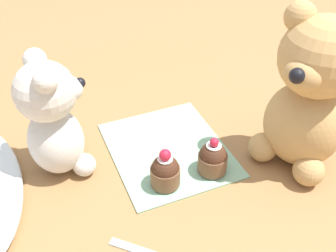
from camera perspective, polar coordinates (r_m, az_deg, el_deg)
ground_plane at (r=0.72m, az=-0.00°, el=-3.51°), size 4.00×4.00×0.00m
knitted_placemat at (r=0.72m, az=-0.00°, el=-3.33°), size 0.24×0.20×0.01m
teddy_bear_cream at (r=0.65m, az=-16.33°, el=1.02°), size 0.11×0.11×0.21m
teddy_bear_tan at (r=0.66m, az=19.86°, el=4.19°), size 0.17×0.16×0.27m
cupcake_near_cream_bear at (r=0.63m, az=-0.41°, el=-6.57°), size 0.05×0.05×0.07m
cupcake_near_tan_bear at (r=0.66m, az=6.51°, el=-4.66°), size 0.05×0.05×0.07m
teaspoon at (r=0.58m, az=-3.52°, el=-17.72°), size 0.08×0.08×0.01m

